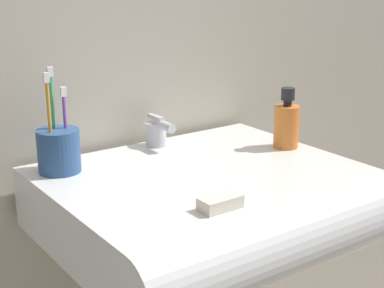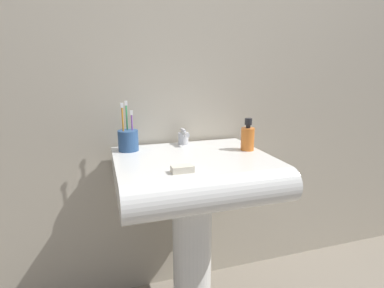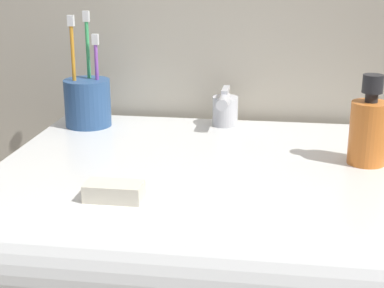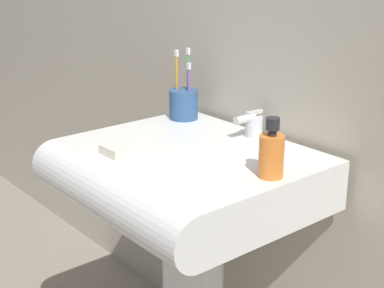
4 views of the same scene
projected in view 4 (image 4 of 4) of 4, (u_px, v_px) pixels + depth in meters
The scene contains 5 objects.
sink_basin at pixel (178, 178), 1.55m from camera, with size 0.64×0.56×0.13m.
faucet at pixel (252, 124), 1.65m from camera, with size 0.05×0.10×0.07m.
toothbrush_cup at pixel (184, 103), 1.82m from camera, with size 0.09×0.09×0.22m.
soap_bottle at pixel (271, 154), 1.36m from camera, with size 0.06×0.06×0.14m.
bar_soap at pixel (113, 151), 1.51m from camera, with size 0.08×0.04×0.02m, color silver.
Camera 4 is at (1.13, -0.94, 1.31)m, focal length 55.00 mm.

